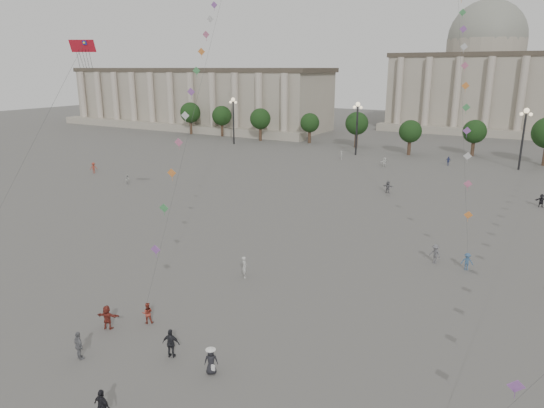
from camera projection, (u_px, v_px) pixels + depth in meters
The scene contains 24 objects.
ground at pixel (203, 326), 33.40m from camera, with size 360.00×360.00×0.00m, color #575552.
hall_west at pixel (195, 98), 145.46m from camera, with size 84.00×26.22×17.20m.
hall_central at pixel (482, 79), 137.43m from camera, with size 48.30×34.30×35.50m.
tree_row at pixel (442, 129), 97.06m from camera, with size 137.12×5.12×8.00m.
lamp_post_far_west at pixel (233, 112), 111.42m from camera, with size 2.00×0.90×10.65m.
lamp_post_mid_west at pixel (357, 119), 97.04m from camera, with size 2.00×0.90×10.65m.
lamp_post_mid_east at pixel (524, 128), 82.66m from camera, with size 2.00×0.90×10.65m.
person_crowd_0 at pixel (448, 161), 88.26m from camera, with size 0.96×0.40×1.64m, color navy.
person_crowd_1 at pixel (128, 179), 74.03m from camera, with size 0.72×0.56×1.48m, color #B4B5B0.
person_crowd_2 at pixel (94, 168), 81.59m from camera, with size 1.19×0.68×1.84m, color #9A3A2A.
person_crowd_4 at pixel (384, 162), 86.84m from camera, with size 1.58×0.50×1.70m, color white.
person_crowd_6 at pixel (435, 254), 43.89m from camera, with size 1.16×0.67×1.80m, color #5E5D62.
person_crowd_9 at pixel (541, 201), 61.66m from camera, with size 1.58×0.50×1.70m, color black.
person_crowd_10 at pixel (341, 155), 93.95m from camera, with size 0.62×0.40×1.69m, color #BABBB6.
person_crowd_12 at pixel (388, 187), 68.72m from camera, with size 1.60×0.51×1.73m, color slate.
person_crowd_13 at pixel (245, 267), 40.87m from camera, with size 0.69×0.45×1.88m, color beige.
tourist_1 at pixel (102, 406), 24.10m from camera, with size 1.07×0.44×1.82m, color black.
tourist_2 at pixel (107, 317), 32.80m from camera, with size 1.58×0.50×1.70m, color maroon.
tourist_3 at pixel (79, 346), 29.33m from camera, with size 1.08×0.45×1.84m, color slate.
tourist_4 at pixel (171, 343), 29.53m from camera, with size 1.10×0.46×1.88m, color #232328.
kite_flyer_0 at pixel (147, 313), 33.56m from camera, with size 0.74×0.58×1.52m, color #9A382A.
kite_flyer_1 at pixel (467, 262), 42.42m from camera, with size 1.02×0.59×1.58m, color #37587D.
hat_person at pixel (211, 360), 27.96m from camera, with size 0.94×0.87×1.69m.
dragon_kite at pixel (82, 57), 42.26m from camera, with size 3.32×9.09×24.52m.
Camera 1 is at (18.99, -23.55, 17.12)m, focal length 32.00 mm.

